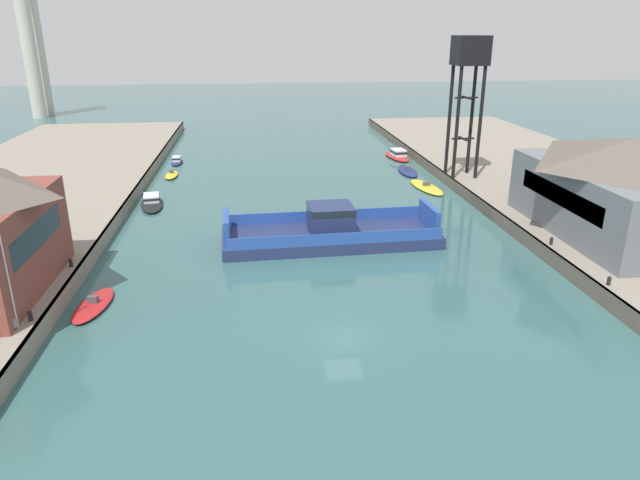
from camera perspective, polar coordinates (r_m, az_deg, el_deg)
name	(u,v)px	position (r m, az deg, el deg)	size (l,w,h in m)	color
ground_plane	(344,337)	(38.62, 2.41, -9.70)	(400.00, 400.00, 0.00)	#335B5B
quay_right	(628,218)	(68.47, 28.45, 1.98)	(28.00, 140.00, 1.41)	gray
chain_ferry	(331,232)	(54.64, 1.06, 0.83)	(20.88, 7.91, 3.79)	navy
moored_boat_near_left	(426,187)	(75.61, 10.61, 5.24)	(3.65, 8.62, 0.87)	yellow
moored_boat_near_right	(172,175)	(83.15, -14.63, 6.33)	(1.79, 4.93, 1.01)	yellow
moored_boat_mid_left	(408,171)	(84.11, 8.76, 6.87)	(2.81, 7.76, 0.90)	navy
moored_boat_mid_right	(397,155)	(93.42, 7.77, 8.47)	(3.48, 8.35, 1.53)	red
moored_boat_far_left	(152,202)	(69.72, -16.50, 3.70)	(3.56, 7.71, 1.21)	black
moored_boat_far_right	(93,305)	(45.50, -21.74, -6.05)	(2.91, 6.21, 0.94)	red
moored_boat_upstream_a	(177,161)	(91.52, -14.15, 7.71)	(1.76, 4.93, 1.16)	navy
warehouse_shed	(627,186)	(59.48, 28.42, 4.74)	(13.08, 20.01, 8.91)	slate
crane_tower	(469,64)	(75.52, 14.74, 16.72)	(3.87, 3.87, 17.37)	black
flagpole	(6,266)	(39.89, -28.96, -2.33)	(0.20, 0.20, 8.20)	silver
bollard_left_mid	(30,315)	(41.99, -27.04, -6.72)	(0.32, 0.32, 0.71)	black
bollard_right_mid	(609,280)	(47.64, 26.97, -3.60)	(0.32, 0.32, 0.71)	black
bollard_left_aft	(71,262)	(49.91, -23.69, -2.04)	(0.32, 0.32, 0.71)	black
bollard_right_aft	(551,240)	(54.45, 22.17, -0.04)	(0.32, 0.32, 0.71)	black
smokestack_distant_a	(28,43)	(151.80, -27.20, 17.15)	(3.47, 3.47, 31.53)	beige
smokestack_distant_b	(38,48)	(157.00, -26.42, 16.86)	(3.21, 3.21, 29.17)	beige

